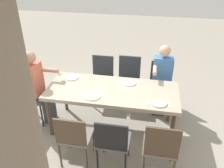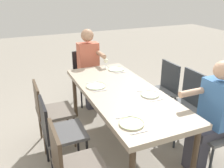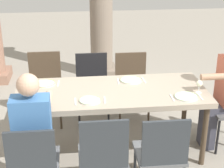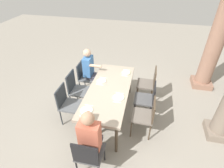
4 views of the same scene
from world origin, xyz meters
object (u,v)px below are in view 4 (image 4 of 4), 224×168
(diner_woman_green, at_px, (91,137))
(plate_3, at_px, (86,110))
(plate_2, at_px, (118,97))
(chair_head_east, at_px, (88,154))
(dining_table, at_px, (109,91))
(chair_mid_north, at_px, (148,98))
(chair_mid_south, at_px, (76,88))
(plate_0, at_px, (126,72))
(chair_west_north, at_px, (149,82))
(chair_east_south, at_px, (67,102))
(plate_1, at_px, (101,81))
(diner_man_white, at_px, (91,71))
(chair_east_north, at_px, (146,115))
(chair_west_south, at_px, (85,75))
(wine_glass_3, at_px, (88,114))
(stone_column_near, at_px, (217,38))

(diner_woman_green, height_order, plate_3, diner_woman_green)
(plate_2, bearing_deg, chair_head_east, -11.94)
(dining_table, xyz_separation_m, plate_2, (0.25, 0.25, 0.07))
(chair_mid_north, relative_size, chair_head_east, 0.98)
(chair_mid_south, relative_size, plate_0, 3.95)
(chair_west_north, bearing_deg, chair_east_south, -56.27)
(chair_mid_south, height_order, plate_0, chair_mid_south)
(diner_woman_green, height_order, plate_0, diner_woman_green)
(dining_table, distance_m, plate_1, 0.35)
(chair_west_north, bearing_deg, diner_man_white, -89.89)
(chair_mid_south, height_order, plate_3, chair_mid_south)
(dining_table, bearing_deg, plate_1, -135.45)
(chair_east_north, xyz_separation_m, plate_1, (-0.61, -1.10, 0.26))
(diner_man_white, relative_size, plate_1, 5.83)
(plate_3, bearing_deg, chair_west_north, 144.01)
(chair_west_south, height_order, chair_mid_north, chair_mid_north)
(chair_east_north, bearing_deg, dining_table, -113.13)
(chair_west_south, bearing_deg, wine_glass_3, 22.26)
(chair_east_north, height_order, diner_woman_green, diner_woman_green)
(chair_west_south, distance_m, plate_1, 0.86)
(chair_east_south, height_order, chair_head_east, chair_east_south)
(chair_head_east, bearing_deg, chair_east_south, -141.83)
(chair_mid_north, bearing_deg, chair_east_south, -72.80)
(chair_east_north, distance_m, stone_column_near, 2.80)
(diner_woman_green, bearing_deg, diner_man_white, -161.78)
(plate_2, distance_m, wine_glass_3, 0.79)
(chair_mid_south, relative_size, chair_east_north, 1.07)
(chair_head_east, distance_m, diner_woman_green, 0.26)
(chair_mid_north, xyz_separation_m, stone_column_near, (-1.61, 1.55, 0.94))
(chair_mid_south, bearing_deg, chair_head_east, 27.97)
(diner_man_white, bearing_deg, plate_1, 39.19)
(dining_table, height_order, stone_column_near, stone_column_near)
(dining_table, relative_size, plate_1, 9.42)
(chair_east_south, distance_m, wine_glass_3, 0.96)
(diner_man_white, bearing_deg, plate_2, 42.03)
(stone_column_near, height_order, plate_0, stone_column_near)
(chair_west_south, bearing_deg, plate_2, 47.01)
(chair_mid_south, height_order, plate_2, chair_mid_south)
(chair_west_south, relative_size, plate_1, 3.99)
(dining_table, bearing_deg, diner_man_white, -139.02)
(dining_table, xyz_separation_m, chair_head_east, (1.46, 0.00, -0.18))
(dining_table, distance_m, diner_man_white, 1.03)
(chair_west_south, bearing_deg, plate_0, 87.37)
(plate_1, bearing_deg, plate_2, 44.80)
(chair_west_north, distance_m, chair_head_east, 2.40)
(chair_east_north, relative_size, plate_1, 3.97)
(chair_mid_south, distance_m, diner_woman_green, 1.68)
(plate_1, bearing_deg, plate_0, 134.20)
(diner_woman_green, bearing_deg, dining_table, 179.87)
(plate_0, relative_size, plate_2, 0.94)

